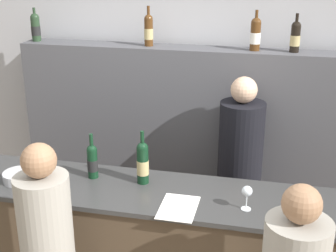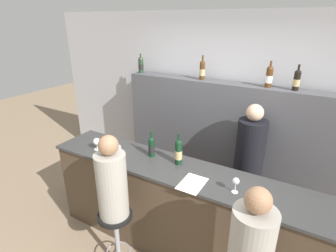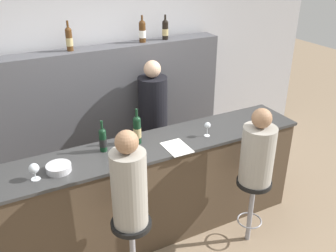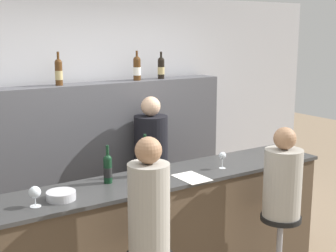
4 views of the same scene
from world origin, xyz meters
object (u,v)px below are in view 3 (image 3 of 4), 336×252
(wine_bottle_backbar_3, at_px, (165,29))
(bartender, at_px, (153,128))
(guest_seated_right, at_px, (258,152))
(bar_stool_left, at_px, (132,238))
(guest_seated_left, at_px, (129,184))
(wine_bottle_backbar_1, at_px, (69,39))
(wine_glass_0, at_px, (34,169))
(wine_bottle_counter_0, at_px, (103,139))
(metal_bowl, at_px, (59,168))
(bar_stool_right, at_px, (252,195))
(wine_bottle_counter_1, at_px, (137,129))
(wine_bottle_backbar_2, at_px, (142,31))
(wine_glass_1, at_px, (207,126))

(wine_bottle_backbar_3, xyz_separation_m, bartender, (-0.35, -0.35, -1.11))
(wine_bottle_backbar_3, xyz_separation_m, guest_seated_right, (0.03, -1.82, -0.79))
(bar_stool_left, distance_m, guest_seated_left, 0.54)
(wine_bottle_backbar_1, xyz_separation_m, bartender, (0.82, -0.35, -1.12))
(wine_glass_0, xyz_separation_m, bartender, (1.53, 1.01, -0.43))
(wine_bottle_counter_0, bearing_deg, guest_seated_left, -91.10)
(metal_bowl, bearing_deg, wine_bottle_backbar_1, 69.04)
(wine_bottle_backbar_3, height_order, bartender, wine_bottle_backbar_3)
(bar_stool_right, height_order, guest_seated_right, guest_seated_right)
(wine_bottle_counter_1, distance_m, wine_bottle_backbar_2, 1.46)
(wine_bottle_counter_1, height_order, wine_bottle_backbar_2, wine_bottle_backbar_2)
(wine_bottle_counter_1, relative_size, wine_bottle_backbar_1, 1.08)
(wine_bottle_backbar_1, xyz_separation_m, wine_glass_0, (-0.70, -1.36, -0.68))
(guest_seated_left, height_order, guest_seated_right, guest_seated_left)
(metal_bowl, bearing_deg, wine_bottle_backbar_3, 38.32)
(wine_bottle_backbar_1, height_order, bar_stool_right, wine_bottle_backbar_1)
(wine_bottle_counter_1, relative_size, wine_glass_1, 2.39)
(wine_glass_1, height_order, bar_stool_left, wine_glass_1)
(wine_bottle_counter_0, relative_size, wine_bottle_backbar_1, 0.93)
(wine_glass_0, bearing_deg, wine_bottle_backbar_3, 35.99)
(wine_bottle_backbar_2, bearing_deg, metal_bowl, -136.02)
(wine_bottle_counter_1, xyz_separation_m, wine_glass_0, (-0.97, -0.19, -0.04))
(wine_bottle_backbar_2, height_order, bar_stool_right, wine_bottle_backbar_2)
(wine_bottle_counter_1, height_order, wine_glass_0, wine_bottle_counter_1)
(wine_glass_1, bearing_deg, bartender, 96.19)
(wine_bottle_counter_1, distance_m, bartender, 1.10)
(wine_bottle_counter_1, relative_size, wine_glass_0, 2.43)
(wine_bottle_backbar_2, height_order, guest_seated_right, wine_bottle_backbar_2)
(wine_bottle_backbar_2, distance_m, wine_glass_0, 2.19)
(wine_bottle_counter_0, height_order, guest_seated_right, guest_seated_right)
(wine_bottle_backbar_2, bearing_deg, wine_bottle_backbar_3, -0.00)
(wine_bottle_counter_0, xyz_separation_m, guest_seated_right, (1.26, -0.64, -0.13))
(wine_bottle_backbar_3, bearing_deg, wine_bottle_counter_0, -136.51)
(guest_seated_right, height_order, bartender, bartender)
(wine_bottle_backbar_2, distance_m, metal_bowl, 2.05)
(metal_bowl, xyz_separation_m, guest_seated_left, (0.43, -0.49, 0.00))
(wine_bottle_counter_0, distance_m, guest_seated_right, 1.42)
(wine_bottle_counter_1, relative_size, guest_seated_left, 0.42)
(wine_bottle_backbar_3, bearing_deg, wine_bottle_backbar_2, 180.00)
(wine_bottle_backbar_1, bearing_deg, wine_bottle_backbar_2, 0.00)
(wine_bottle_counter_1, xyz_separation_m, bar_stool_left, (-0.35, -0.64, -0.65))
(wine_bottle_backbar_1, height_order, metal_bowl, wine_bottle_backbar_1)
(wine_bottle_backbar_1, height_order, wine_glass_0, wine_bottle_backbar_1)
(metal_bowl, distance_m, guest_seated_right, 1.77)
(wine_bottle_backbar_1, distance_m, wine_glass_0, 1.68)
(wine_bottle_backbar_2, height_order, wine_bottle_backbar_3, wine_bottle_backbar_2)
(bar_stool_right, bearing_deg, wine_bottle_counter_0, 152.97)
(wine_bottle_backbar_2, distance_m, wine_bottle_backbar_3, 0.30)
(wine_bottle_backbar_3, relative_size, wine_glass_0, 2.06)
(bar_stool_right, distance_m, bartender, 1.52)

